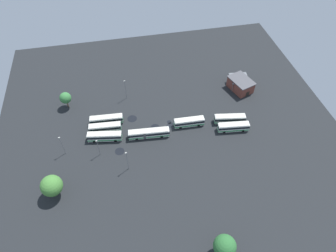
{
  "coord_description": "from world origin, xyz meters",
  "views": [
    {
      "loc": [
        -15.01,
        -71.65,
        83.24
      ],
      "look_at": [
        -0.55,
        -1.1,
        1.45
      ],
      "focal_mm": 31.79,
      "sensor_mm": 36.0,
      "label": 1
    }
  ],
  "objects": [
    {
      "name": "ground_plane",
      "position": [
        0.0,
        0.0,
        0.0
      ],
      "size": [
        125.36,
        125.36,
        0.0
      ],
      "primitive_type": "plane",
      "color": "black"
    },
    {
      "name": "lamp_post_near_entrance",
      "position": [
        -25.76,
        -7.92,
        4.17
      ],
      "size": [
        0.56,
        0.28,
        7.52
      ],
      "color": "slate",
      "rests_on": "ground_plane"
    },
    {
      "name": "bus_row1_slot0",
      "position": [
        -8.06,
        -3.4,
        1.77
      ],
      "size": [
        14.77,
        3.73,
        3.34
      ],
      "color": "silver",
      "rests_on": "ground_plane"
    },
    {
      "name": "bus_row0_slot2",
      "position": [
        -22.42,
        6.36,
        1.77
      ],
      "size": [
        12.23,
        3.35,
        3.34
      ],
      "color": "silver",
      "rests_on": "ground_plane"
    },
    {
      "name": "puddle_between_rows",
      "position": [
        0.55,
        2.01,
        0.0
      ],
      "size": [
        1.76,
        1.76,
        0.01
      ],
      "primitive_type": "cylinder",
      "color": "black",
      "rests_on": "ground_plane"
    },
    {
      "name": "puddle_near_shelter",
      "position": [
        -5.13,
        0.52,
        0.0
      ],
      "size": [
        3.25,
        3.25,
        0.01
      ],
      "primitive_type": "cylinder",
      "color": "black",
      "rests_on": "ground_plane"
    },
    {
      "name": "lamp_post_far_corner",
      "position": [
        -16.84,
        -15.67,
        4.87
      ],
      "size": [
        0.56,
        0.28,
        8.9
      ],
      "color": "slate",
      "rests_on": "ground_plane"
    },
    {
      "name": "depot_building",
      "position": [
        33.24,
        14.33,
        2.52
      ],
      "size": [
        10.15,
        11.94,
        5.01
      ],
      "color": "brown",
      "rests_on": "ground_plane"
    },
    {
      "name": "lamp_post_by_building",
      "position": [
        -13.67,
        18.39,
        4.98
      ],
      "size": [
        0.56,
        0.28,
        9.12
      ],
      "color": "slate",
      "rests_on": "ground_plane"
    },
    {
      "name": "bus_row2_slot1",
      "position": [
        7.45,
        -1.0,
        1.77
      ],
      "size": [
        11.25,
        2.99,
        3.34
      ],
      "color": "silver",
      "rests_on": "ground_plane"
    },
    {
      "name": "bus_row0_slot0",
      "position": [
        -23.62,
        -1.65,
        1.77
      ],
      "size": [
        12.33,
        4.45,
        3.34
      ],
      "color": "silver",
      "rests_on": "ground_plane"
    },
    {
      "name": "bus_row0_slot1",
      "position": [
        -23.19,
        2.47,
        1.77
      ],
      "size": [
        11.69,
        3.44,
        3.34
      ],
      "color": "silver",
      "rests_on": "ground_plane"
    },
    {
      "name": "puddle_front_lane",
      "position": [
        -19.12,
        -7.98,
        0.0
      ],
      "size": [
        3.31,
        3.31,
        0.01
      ],
      "primitive_type": "cylinder",
      "color": "black",
      "rests_on": "ground_plane"
    },
    {
      "name": "bus_row3_slot1",
      "position": [
        22.76,
        -2.42,
        1.77
      ],
      "size": [
        11.72,
        4.35,
        3.34
      ],
      "color": "silver",
      "rests_on": "ground_plane"
    },
    {
      "name": "tree_northwest",
      "position": [
        -39.92,
        -20.6,
        5.2
      ],
      "size": [
        6.56,
        6.56,
        8.49
      ],
      "color": "brown",
      "rests_on": "ground_plane"
    },
    {
      "name": "lamp_post_mid_lot",
      "position": [
        -37.43,
        -5.0,
        4.72
      ],
      "size": [
        0.56,
        0.28,
        8.6
      ],
      "color": "slate",
      "rests_on": "ground_plane"
    },
    {
      "name": "bus_row3_slot0",
      "position": [
        22.68,
        -6.57,
        1.77
      ],
      "size": [
        11.57,
        3.87,
        3.34
      ],
      "color": "silver",
      "rests_on": "ground_plane"
    },
    {
      "name": "maintenance_shelter",
      "position": [
        33.34,
        16.63,
        3.85
      ],
      "size": [
        8.13,
        8.05,
        4.06
      ],
      "color": "slate",
      "rests_on": "ground_plane"
    },
    {
      "name": "puddle_centre_drain",
      "position": [
        -12.98,
        6.53,
        0.0
      ],
      "size": [
        3.65,
        3.65,
        0.01
      ],
      "primitive_type": "cylinder",
      "color": "black",
      "rests_on": "ground_plane"
    },
    {
      "name": "puddle_back_corner",
      "position": [
        0.94,
        -0.16,
        0.0
      ],
      "size": [
        3.64,
        3.64,
        0.01
      ],
      "primitive_type": "cylinder",
      "color": "black",
      "rests_on": "ground_plane"
    },
    {
      "name": "tree_north_edge",
      "position": [
        4.78,
        -47.86,
        5.47
      ],
      "size": [
        6.05,
        6.05,
        8.5
      ],
      "color": "brown",
      "rests_on": "ground_plane"
    },
    {
      "name": "tree_south_edge",
      "position": [
        -36.91,
        18.16,
        4.68
      ],
      "size": [
        4.43,
        4.43,
        6.91
      ],
      "color": "brown",
      "rests_on": "ground_plane"
    }
  ]
}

